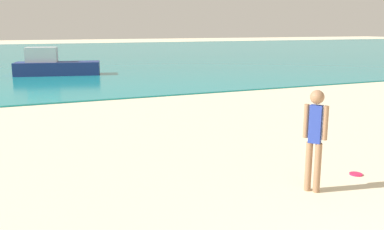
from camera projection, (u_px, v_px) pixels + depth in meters
name	position (u px, v px, depth m)	size (l,w,h in m)	color
water	(42.00, 55.00, 43.13)	(160.00, 60.00, 0.06)	teal
person_standing	(315.00, 135.00, 7.05)	(0.27, 0.34, 1.75)	#936B4C
frisbee	(356.00, 174.00, 8.05)	(0.24, 0.24, 0.03)	#E51E4C
boat_near	(54.00, 65.00, 24.26)	(4.90, 2.51, 1.59)	navy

